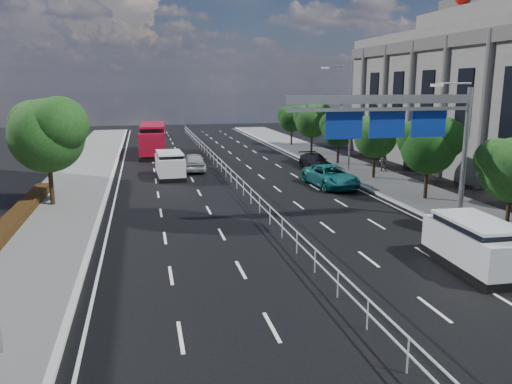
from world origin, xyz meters
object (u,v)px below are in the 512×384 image
object	(u,v)px
white_minivan	(170,165)
silver_minivan	(475,244)
parked_car_teal	(331,176)
red_bus	(153,139)
parked_car_dark	(315,161)
overhead_gantry	(402,119)
near_car_dark	(151,130)
pedestrian_b	(383,162)
near_car_silver	(194,162)

from	to	relation	value
white_minivan	silver_minivan	distance (m)	25.62
white_minivan	parked_car_teal	size ratio (longest dim) A/B	0.87
red_bus	parked_car_teal	size ratio (longest dim) A/B	1.97
parked_car_teal	parked_car_dark	bearing A→B (deg)	74.03
parked_car_teal	red_bus	bearing A→B (deg)	115.89
overhead_gantry	near_car_dark	distance (m)	52.20
near_car_dark	red_bus	bearing A→B (deg)	94.37
pedestrian_b	near_car_dark	bearing A→B (deg)	-20.20
near_car_dark	parked_car_teal	bearing A→B (deg)	111.23
white_minivan	near_car_silver	xyz separation A→B (m)	(2.19, 2.68, -0.23)
overhead_gantry	parked_car_dark	size ratio (longest dim) A/B	2.20
near_car_silver	pedestrian_b	xyz separation A→B (m)	(15.64, -4.21, 0.12)
near_car_dark	parked_car_dark	distance (m)	35.68
red_bus	parked_car_dark	bearing A→B (deg)	-40.33
red_bus	silver_minivan	distance (m)	39.09
near_car_dark	pedestrian_b	distance (m)	40.46
near_car_dark	silver_minivan	bearing A→B (deg)	106.17
near_car_dark	parked_car_dark	size ratio (longest dim) A/B	1.05
white_minivan	near_car_dark	bearing A→B (deg)	89.38
overhead_gantry	red_bus	xyz separation A→B (m)	(-12.12, 30.28, -3.91)
near_car_silver	parked_car_teal	world-z (taller)	near_car_silver
near_car_silver	parked_car_teal	size ratio (longest dim) A/B	0.83
pedestrian_b	silver_minivan	bearing A→B (deg)	114.58
near_car_silver	white_minivan	bearing A→B (deg)	52.60
overhead_gantry	pedestrian_b	size ratio (longest dim) A/B	6.69
parked_car_dark	pedestrian_b	world-z (taller)	pedestrian_b
overhead_gantry	white_minivan	size ratio (longest dim) A/B	2.11
silver_minivan	red_bus	bearing A→B (deg)	110.76
silver_minivan	parked_car_dark	xyz separation A→B (m)	(1.80, 24.54, -0.33)
parked_car_dark	pedestrian_b	bearing A→B (deg)	-29.78
white_minivan	red_bus	bearing A→B (deg)	91.77
near_car_silver	near_car_dark	bearing A→B (deg)	-82.63
red_bus	overhead_gantry	bearing A→B (deg)	-65.65
overhead_gantry	pedestrian_b	xyz separation A→B (m)	(6.66, 14.69, -4.70)
white_minivan	parked_car_teal	bearing A→B (deg)	-31.07
parked_car_dark	pedestrian_b	size ratio (longest dim) A/B	3.03
red_bus	near_car_silver	distance (m)	11.84
white_minivan	near_car_dark	distance (m)	34.36
near_car_dark	parked_car_dark	xyz separation A→B (m)	(13.61, -32.98, -0.13)
white_minivan	parked_car_dark	size ratio (longest dim) A/B	1.04
red_bus	parked_car_teal	world-z (taller)	red_bus
near_car_silver	parked_car_teal	xyz separation A→B (m)	(9.08, -8.93, -0.01)
silver_minivan	parked_car_teal	size ratio (longest dim) A/B	0.90
near_car_silver	parked_car_dark	size ratio (longest dim) A/B	1.00
red_bus	parked_car_teal	bearing A→B (deg)	-56.42
overhead_gantry	near_car_silver	bearing A→B (deg)	115.41
red_bus	near_car_silver	xyz separation A→B (m)	(3.14, -11.38, -0.91)
parked_car_teal	pedestrian_b	xyz separation A→B (m)	(6.55, 4.72, 0.13)
silver_minivan	near_car_silver	bearing A→B (deg)	111.74
overhead_gantry	silver_minivan	distance (m)	8.34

